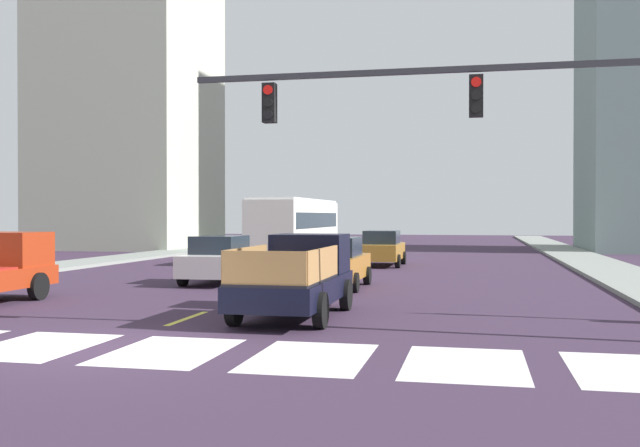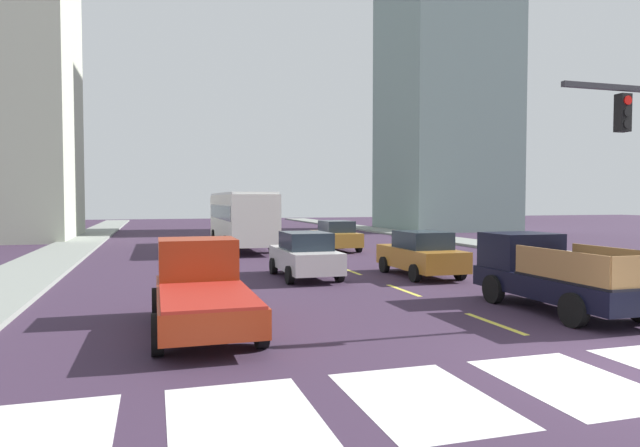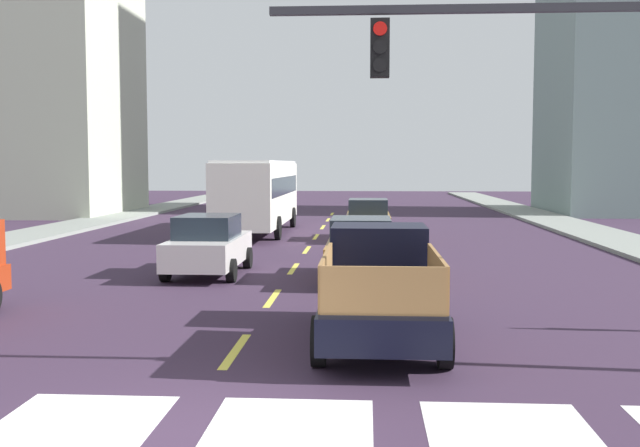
{
  "view_description": "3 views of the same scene",
  "coord_description": "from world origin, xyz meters",
  "px_view_note": "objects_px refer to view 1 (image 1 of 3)",
  "views": [
    {
      "loc": [
        6.7,
        -12.06,
        2.45
      ],
      "look_at": [
        0.66,
        15.91,
        2.13
      ],
      "focal_mm": 40.49,
      "sensor_mm": 36.0,
      "label": 1
    },
    {
      "loc": [
        -7.65,
        -7.24,
        2.91
      ],
      "look_at": [
        -0.4,
        17.02,
        1.83
      ],
      "focal_mm": 31.17,
      "sensor_mm": 36.0,
      "label": 2
    },
    {
      "loc": [
        2.22,
        -8.32,
        3.16
      ],
      "look_at": [
        0.89,
        12.67,
        1.49
      ],
      "focal_mm": 41.85,
      "sensor_mm": 36.0,
      "label": 3
    }
  ],
  "objects_px": {
    "sedan_near_right": "(382,248)",
    "traffic_signal_gantry": "(541,123)",
    "city_bus": "(296,225)",
    "pickup_stakebed": "(299,277)",
    "sedan_mid": "(335,263)",
    "sedan_near_left": "(221,259)"
  },
  "relations": [
    {
      "from": "city_bus",
      "to": "traffic_signal_gantry",
      "type": "relative_size",
      "value": 0.99
    },
    {
      "from": "sedan_mid",
      "to": "traffic_signal_gantry",
      "type": "distance_m",
      "value": 11.34
    },
    {
      "from": "pickup_stakebed",
      "to": "traffic_signal_gantry",
      "type": "relative_size",
      "value": 0.48
    },
    {
      "from": "pickup_stakebed",
      "to": "sedan_near_right",
      "type": "distance_m",
      "value": 17.69
    },
    {
      "from": "city_bus",
      "to": "traffic_signal_gantry",
      "type": "height_order",
      "value": "traffic_signal_gantry"
    },
    {
      "from": "traffic_signal_gantry",
      "to": "sedan_mid",
      "type": "bearing_deg",
      "value": 123.13
    },
    {
      "from": "pickup_stakebed",
      "to": "sedan_near_right",
      "type": "xyz_separation_m",
      "value": [
        -0.19,
        17.69,
        -0.08
      ]
    },
    {
      "from": "city_bus",
      "to": "sedan_near_right",
      "type": "relative_size",
      "value": 2.45
    },
    {
      "from": "traffic_signal_gantry",
      "to": "city_bus",
      "type": "bearing_deg",
      "value": 115.2
    },
    {
      "from": "pickup_stakebed",
      "to": "sedan_mid",
      "type": "distance_m",
      "value": 6.72
    },
    {
      "from": "sedan_near_left",
      "to": "sedan_near_right",
      "type": "xyz_separation_m",
      "value": [
        4.57,
        10.19,
        0.0
      ]
    },
    {
      "from": "pickup_stakebed",
      "to": "sedan_near_left",
      "type": "height_order",
      "value": "pickup_stakebed"
    },
    {
      "from": "sedan_near_left",
      "to": "sedan_mid",
      "type": "relative_size",
      "value": 1.0
    },
    {
      "from": "sedan_near_left",
      "to": "sedan_mid",
      "type": "xyz_separation_m",
      "value": [
        4.36,
        -0.79,
        0.0
      ]
    },
    {
      "from": "sedan_mid",
      "to": "traffic_signal_gantry",
      "type": "height_order",
      "value": "traffic_signal_gantry"
    },
    {
      "from": "pickup_stakebed",
      "to": "sedan_mid",
      "type": "xyz_separation_m",
      "value": [
        -0.4,
        6.71,
        -0.08
      ]
    },
    {
      "from": "city_bus",
      "to": "sedan_mid",
      "type": "height_order",
      "value": "city_bus"
    },
    {
      "from": "sedan_near_right",
      "to": "traffic_signal_gantry",
      "type": "xyz_separation_m",
      "value": [
        5.7,
        -20.04,
        3.41
      ]
    },
    {
      "from": "sedan_near_right",
      "to": "sedan_mid",
      "type": "distance_m",
      "value": 10.98
    },
    {
      "from": "city_bus",
      "to": "sedan_near_left",
      "type": "relative_size",
      "value": 2.45
    },
    {
      "from": "sedan_near_left",
      "to": "pickup_stakebed",
      "type": "bearing_deg",
      "value": -57.45
    },
    {
      "from": "sedan_mid",
      "to": "sedan_near_right",
      "type": "bearing_deg",
      "value": 86.79
    }
  ]
}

